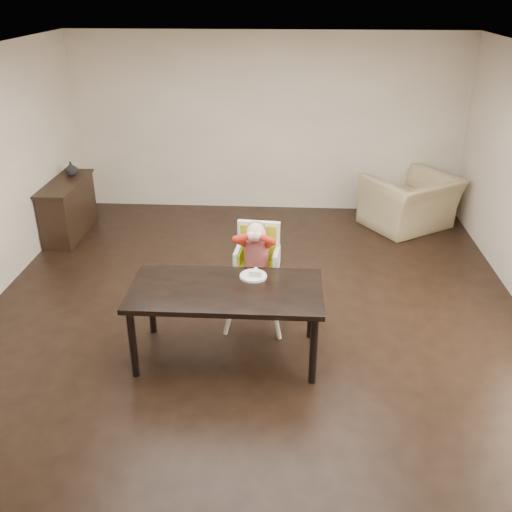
{
  "coord_description": "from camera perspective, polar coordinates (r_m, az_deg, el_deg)",
  "views": [
    {
      "loc": [
        0.35,
        -5.21,
        3.33
      ],
      "look_at": [
        0.05,
        -0.16,
        0.88
      ],
      "focal_mm": 40.0,
      "sensor_mm": 36.0,
      "label": 1
    }
  ],
  "objects": [
    {
      "name": "ground",
      "position": [
        6.2,
        -0.39,
        -6.65
      ],
      "size": [
        7.0,
        7.0,
        0.0
      ],
      "primitive_type": "plane",
      "color": "black",
      "rests_on": "ground"
    },
    {
      "name": "room_walls",
      "position": [
        5.43,
        -0.45,
        10.09
      ],
      "size": [
        6.02,
        7.02,
        2.71
      ],
      "color": "beige",
      "rests_on": "ground"
    },
    {
      "name": "dining_table",
      "position": [
        5.35,
        -3.02,
        -3.98
      ],
      "size": [
        1.8,
        0.9,
        0.75
      ],
      "color": "black",
      "rests_on": "ground"
    },
    {
      "name": "high_chair",
      "position": [
        5.84,
        0.08,
        0.38
      ],
      "size": [
        0.53,
        0.53,
        1.16
      ],
      "rotation": [
        0.0,
        0.0,
        -0.09
      ],
      "color": "white",
      "rests_on": "ground"
    },
    {
      "name": "plate",
      "position": [
        5.49,
        -0.19,
        -1.88
      ],
      "size": [
        0.35,
        0.35,
        0.07
      ],
      "rotation": [
        0.0,
        0.0,
        -0.43
      ],
      "color": "white",
      "rests_on": "dining_table"
    },
    {
      "name": "armchair",
      "position": [
        8.68,
        15.25,
        6.06
      ],
      "size": [
        1.43,
        1.31,
        1.05
      ],
      "primitive_type": "imported",
      "rotation": [
        0.0,
        0.0,
        3.73
      ],
      "color": "tan",
      "rests_on": "ground"
    },
    {
      "name": "sideboard",
      "position": [
        8.59,
        -18.27,
        4.55
      ],
      "size": [
        0.44,
        1.26,
        0.79
      ],
      "color": "black",
      "rests_on": "ground"
    },
    {
      "name": "vase",
      "position": [
        8.71,
        -18.01,
        8.29
      ],
      "size": [
        0.21,
        0.22,
        0.19
      ],
      "primitive_type": "imported",
      "rotation": [
        0.0,
        0.0,
        -0.11
      ],
      "color": "#99999E",
      "rests_on": "sideboard"
    }
  ]
}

